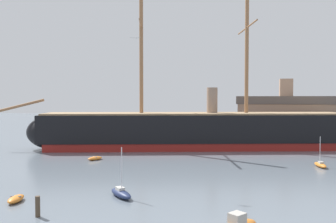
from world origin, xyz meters
The scene contains 10 objects.
tall_ship centered at (-0.08, 54.25, 3.96)m, with size 75.17×26.50×36.89m.
dinghy_foreground_left centered at (-12.00, 11.49, 0.33)m, with size 1.74×2.97×0.66m.
sailboat_near_centre centered at (-2.05, 15.69, 0.46)m, with size 3.88×3.87×5.49m.
dinghy_alongside_bow centered at (-14.61, 36.39, 0.32)m, with size 2.52×2.89×0.64m.
sailboat_alongside_stern centered at (22.26, 38.51, 0.40)m, with size 1.90×3.83×4.78m.
dinghy_far_left centered at (-27.19, 54.36, 0.34)m, with size 2.97×2.84×0.68m.
sailboat_distant_centre centered at (0.32, 62.33, 0.37)m, with size 3.47×1.44×4.38m.
mooring_piling_nearest centered at (-7.11, 7.92, 0.95)m, with size 0.43×0.43×1.90m, color #4C3D2D.
dockside_warehouse_right centered at (26.69, 76.67, 5.58)m, with size 40.22×18.26×15.71m.
seagull_in_flight centered at (-2.67, 22.73, 18.39)m, with size 1.36×0.41×0.14m.
Camera 1 is at (11.63, -20.46, 10.80)m, focal length 38.09 mm.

